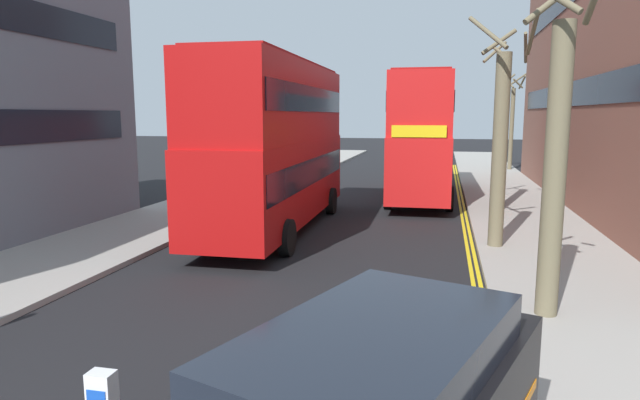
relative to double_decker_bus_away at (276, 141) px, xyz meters
name	(u,v)px	position (x,y,z in m)	size (l,w,h in m)	color
sidewalk_right	(539,236)	(8.52, 0.49, -2.96)	(4.00, 80.00, 0.14)	#9E9991
sidewalk_left	(165,219)	(-4.48, 0.49, -2.96)	(4.00, 80.00, 0.14)	#9E9991
kerb_line_outer	(473,250)	(6.42, -1.51, -3.03)	(0.10, 56.00, 0.01)	yellow
kerb_line_inner	(468,250)	(6.26, -1.51, -3.03)	(0.10, 56.00, 0.01)	yellow
double_decker_bus_away	(276,141)	(0.00, 0.00, 0.00)	(2.92, 10.84, 5.64)	#B20F0F
double_decker_bus_oncoming	(422,134)	(4.48, 8.32, 0.00)	(2.92, 10.84, 5.64)	red
street_tree_near	(512,121)	(10.00, 22.35, 0.45)	(1.91, 1.78, 6.57)	#6B6047
street_tree_mid	(500,144)	(7.03, -1.38, 0.04)	(1.80, 1.76, 6.49)	#6B6047
street_tree_far	(555,164)	(7.47, -6.95, -0.03)	(1.32, 1.51, 6.18)	#6B6047
street_tree_distant	(503,132)	(7.72, 5.05, 0.21)	(1.74, 1.71, 6.78)	#6B6047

